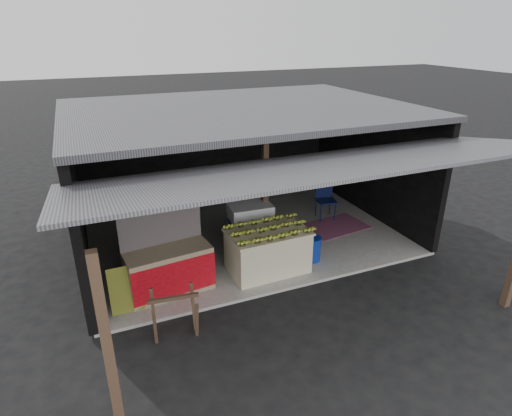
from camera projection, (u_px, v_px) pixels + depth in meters
name	position (u px, v px, depth m)	size (l,w,h in m)	color
ground	(290.00, 290.00, 8.06)	(80.00, 80.00, 0.00)	black
concrete_slab	(243.00, 234.00, 10.17)	(7.00, 5.00, 0.06)	gray
shophouse	(237.00, 146.00, 9.62)	(7.40, 7.29, 3.02)	black
banana_table	(268.00, 251.00, 8.44)	(1.60, 1.01, 0.87)	beige
banana_pile	(268.00, 227.00, 8.23)	(1.45, 0.87, 0.17)	gold
white_crate	(250.00, 226.00, 9.32)	(0.93, 0.66, 1.01)	white
neighbor_stall	(169.00, 268.00, 7.76)	(1.59, 0.86, 1.57)	#998466
green_signboard	(126.00, 290.00, 7.23)	(0.55, 0.04, 0.83)	black
sawhorse	(174.00, 312.00, 6.65)	(0.78, 0.75, 0.77)	#4C3326
water_barrel	(312.00, 249.00, 8.88)	(0.34, 0.34, 0.50)	navy
plastic_chair	(325.00, 196.00, 10.80)	(0.54, 0.54, 0.96)	#0A1137
magenta_rug	(335.00, 226.00, 10.47)	(1.50, 1.00, 0.01)	#661643
picture_frames	(204.00, 134.00, 11.39)	(1.62, 0.04, 0.46)	black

